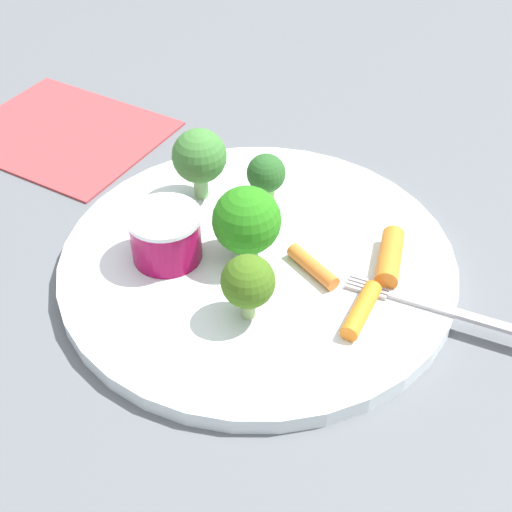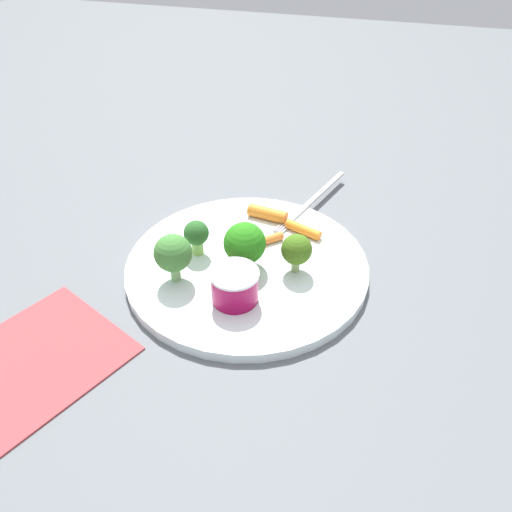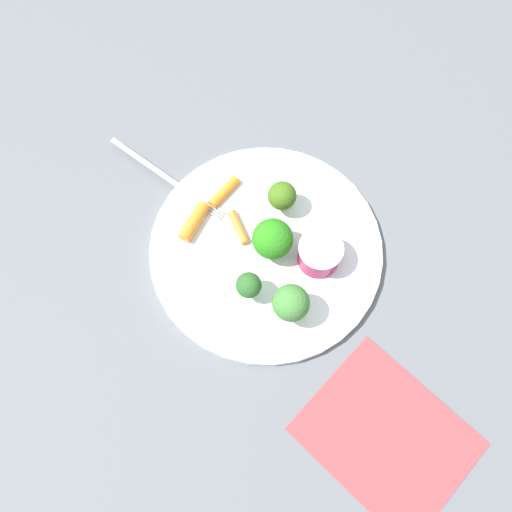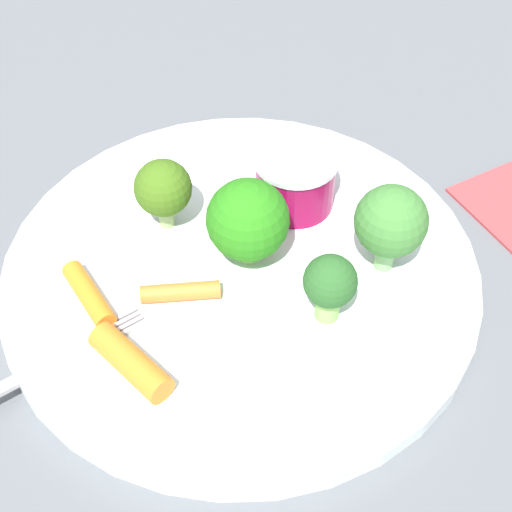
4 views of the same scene
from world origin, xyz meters
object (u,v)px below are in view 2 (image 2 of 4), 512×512
object	(u,v)px
broccoli_floret_1	(197,233)
napkin	(28,364)
broccoli_floret_3	(173,254)
carrot_stick_1	(303,230)
carrot_stick_0	(271,214)
carrot_stick_2	(266,240)
plate	(247,266)
broccoli_floret_0	(243,243)
fork	(311,201)
broccoli_floret_2	(297,249)
sauce_cup	(235,286)

from	to	relation	value
broccoli_floret_1	napkin	world-z (taller)	broccoli_floret_1
broccoli_floret_3	carrot_stick_1	size ratio (longest dim) A/B	1.22
carrot_stick_0	carrot_stick_1	world-z (taller)	carrot_stick_0
carrot_stick_2	plate	bearing A→B (deg)	163.09
plate	napkin	world-z (taller)	plate
broccoli_floret_0	fork	size ratio (longest dim) A/B	0.32
broccoli_floret_1	broccoli_floret_2	distance (m)	0.11
carrot_stick_0	carrot_stick_1	bearing A→B (deg)	-112.61
sauce_cup	broccoli_floret_0	size ratio (longest dim) A/B	0.92
sauce_cup	carrot_stick_2	bearing A→B (deg)	-3.36
broccoli_floret_1	carrot_stick_2	bearing A→B (deg)	-63.30
broccoli_floret_1	napkin	distance (m)	0.22
broccoli_floret_2	sauce_cup	bearing A→B (deg)	142.11
broccoli_floret_3	carrot_stick_2	bearing A→B (deg)	-41.06
fork	broccoli_floret_2	bearing A→B (deg)	-175.98
carrot_stick_0	napkin	xyz separation A→B (m)	(-0.28, 0.16, -0.02)
sauce_cup	carrot_stick_0	distance (m)	0.15
napkin	carrot_stick_1	bearing A→B (deg)	-38.51
sauce_cup	broccoli_floret_2	bearing A→B (deg)	-37.89
sauce_cup	carrot_stick_0	xyz separation A→B (m)	(0.15, 0.00, -0.01)
broccoli_floret_0	carrot_stick_1	distance (m)	0.10
carrot_stick_2	fork	bearing A→B (deg)	-18.06
broccoli_floret_2	carrot_stick_2	world-z (taller)	broccoli_floret_2
carrot_stick_0	carrot_stick_2	distance (m)	0.05
carrot_stick_0	fork	xyz separation A→B (m)	(0.05, -0.04, -0.01)
broccoli_floret_0	carrot_stick_1	xyz separation A→B (m)	(0.08, -0.05, -0.03)
fork	napkin	distance (m)	0.39
broccoli_floret_3	fork	xyz separation A→B (m)	(0.19, -0.11, -0.03)
broccoli_floret_0	carrot_stick_0	xyz separation A→B (m)	(0.10, -0.01, -0.02)
broccoli_floret_2	carrot_stick_0	size ratio (longest dim) A/B	0.93
carrot_stick_0	broccoli_floret_3	bearing A→B (deg)	153.65
carrot_stick_0	fork	size ratio (longest dim) A/B	0.29
carrot_stick_0	broccoli_floret_1	bearing A→B (deg)	144.01
sauce_cup	broccoli_floret_2	world-z (taller)	broccoli_floret_2
plate	carrot_stick_0	world-z (taller)	carrot_stick_0
broccoli_floret_3	fork	bearing A→B (deg)	-29.88
fork	napkin	bearing A→B (deg)	148.66
broccoli_floret_0	fork	distance (m)	0.16
napkin	broccoli_floret_1	bearing A→B (deg)	-26.91
broccoli_floret_0	carrot_stick_1	bearing A→B (deg)	-33.86
broccoli_floret_0	carrot_stick_0	world-z (taller)	broccoli_floret_0
broccoli_floret_2	carrot_stick_1	distance (m)	0.07
plate	carrot_stick_0	bearing A→B (deg)	-2.54
plate	broccoli_floret_2	bearing A→B (deg)	-87.34
broccoli_floret_0	carrot_stick_2	world-z (taller)	broccoli_floret_0
broccoli_floret_1	carrot_stick_2	xyz separation A→B (m)	(0.04, -0.07, -0.02)
broccoli_floret_2	fork	world-z (taller)	broccoli_floret_2
carrot_stick_1	carrot_stick_2	bearing A→B (deg)	130.21
plate	sauce_cup	distance (m)	0.07
plate	broccoli_floret_3	world-z (taller)	broccoli_floret_3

